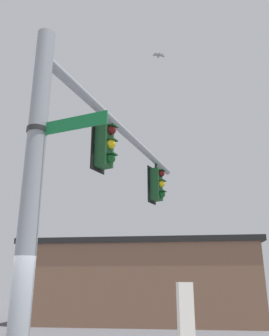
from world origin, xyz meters
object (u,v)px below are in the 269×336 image
object	(u,v)px
traffic_light_nearest_pole	(105,145)
traffic_light_mid_inner	(157,184)
street_name_sign	(54,127)
historical_marker	(187,336)
bird_flying	(159,55)

from	to	relation	value
traffic_light_nearest_pole	traffic_light_mid_inner	xyz separation A→B (m)	(-3.64, -0.39, 0.00)
traffic_light_mid_inner	street_name_sign	distance (m)	6.08
traffic_light_mid_inner	historical_marker	distance (m)	6.64
traffic_light_nearest_pole	bird_flying	world-z (taller)	bird_flying
traffic_light_mid_inner	bird_flying	xyz separation A→B (m)	(1.11, 0.68, 4.00)
street_name_sign	historical_marker	world-z (taller)	street_name_sign
street_name_sign	traffic_light_mid_inner	bearing A→B (deg)	-171.07
traffic_light_nearest_pole	traffic_light_mid_inner	size ratio (longest dim) A/B	1.00
traffic_light_nearest_pole	traffic_light_mid_inner	distance (m)	3.66
bird_flying	traffic_light_mid_inner	bearing A→B (deg)	-148.54
bird_flying	street_name_sign	bearing A→B (deg)	3.09
street_name_sign	bird_flying	bearing A→B (deg)	-176.91
street_name_sign	bird_flying	world-z (taller)	bird_flying
traffic_light_mid_inner	bird_flying	world-z (taller)	bird_flying
traffic_light_nearest_pole	historical_marker	world-z (taller)	traffic_light_nearest_pole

